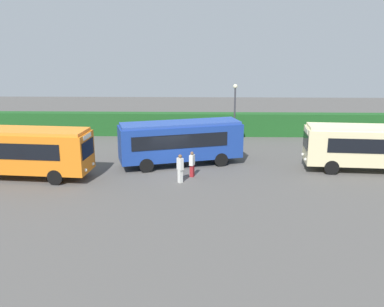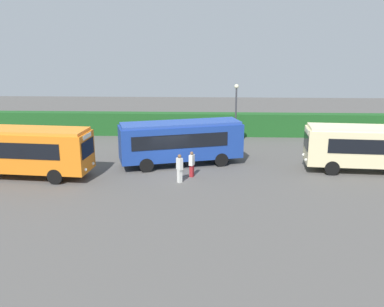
{
  "view_description": "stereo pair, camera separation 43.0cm",
  "coord_description": "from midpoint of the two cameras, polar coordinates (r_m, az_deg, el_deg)",
  "views": [
    {
      "loc": [
        2.19,
        -28.91,
        9.11
      ],
      "look_at": [
        1.44,
        -0.04,
        1.27
      ],
      "focal_mm": 40.1,
      "sensor_mm": 36.0,
      "label": 1
    },
    {
      "loc": [
        2.62,
        -28.9,
        9.11
      ],
      "look_at": [
        1.44,
        -0.04,
        1.27
      ],
      "focal_mm": 40.1,
      "sensor_mm": 36.0,
      "label": 2
    }
  ],
  "objects": [
    {
      "name": "bus_orange",
      "position": [
        30.7,
        -21.72,
        0.53
      ],
      "size": [
        9.92,
        3.37,
        3.33
      ],
      "rotation": [
        0.0,
        0.0,
        -0.09
      ],
      "color": "orange",
      "rests_on": "ground_plane"
    },
    {
      "name": "ground_plane",
      "position": [
        30.4,
        -2.31,
        -2.26
      ],
      "size": [
        77.18,
        77.18,
        0.0
      ],
      "primitive_type": "plane",
      "color": "#514F4C"
    },
    {
      "name": "person_center",
      "position": [
        27.59,
        -1.22,
        -1.88
      ],
      "size": [
        0.46,
        0.47,
        1.89
      ],
      "rotation": [
        0.0,
        0.0,
        0.74
      ],
      "color": "silver",
      "rests_on": "ground_plane"
    },
    {
      "name": "traffic_cone",
      "position": [
        39.02,
        -13.29,
        1.73
      ],
      "size": [
        0.36,
        0.36,
        0.6
      ],
      "primitive_type": "cone",
      "color": "orange",
      "rests_on": "ground_plane"
    },
    {
      "name": "bus_cream",
      "position": [
        32.17,
        23.06,
        0.9
      ],
      "size": [
        9.05,
        3.05,
        3.21
      ],
      "rotation": [
        0.0,
        0.0,
        3.06
      ],
      "color": "beige",
      "rests_on": "ground_plane"
    },
    {
      "name": "hedge_row",
      "position": [
        41.14,
        -1.06,
        3.93
      ],
      "size": [
        50.59,
        1.29,
        2.16
      ],
      "primitive_type": "cube",
      "color": "#1C511F",
      "rests_on": "ground_plane"
    },
    {
      "name": "bus_blue",
      "position": [
        31.21,
        -1.08,
        1.74
      ],
      "size": [
        9.17,
        4.87,
        3.22
      ],
      "rotation": [
        0.0,
        0.0,
        0.3
      ],
      "color": "navy",
      "rests_on": "ground_plane"
    },
    {
      "name": "person_right",
      "position": [
        28.76,
        0.39,
        -1.35
      ],
      "size": [
        0.4,
        0.51,
        1.75
      ],
      "rotation": [
        0.0,
        0.0,
        2.8
      ],
      "color": "maroon",
      "rests_on": "ground_plane"
    },
    {
      "name": "lamppost",
      "position": [
        35.68,
        6.21,
        5.91
      ],
      "size": [
        0.36,
        0.36,
        5.44
      ],
      "color": "#38383D",
      "rests_on": "ground_plane"
    }
  ]
}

